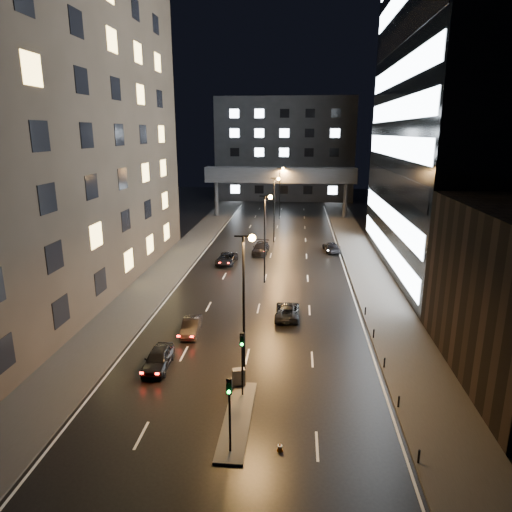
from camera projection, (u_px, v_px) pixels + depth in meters
The scene contains 23 objects.
ground at pixel (271, 255), 64.09m from camera, with size 160.00×160.00×0.00m, color black.
sidewalk_left at pixel (174, 262), 60.38m from camera, with size 5.00×110.00×0.15m, color #383533.
sidewalk_right at pixel (366, 267), 58.16m from camera, with size 5.00×110.00×0.15m, color #383533.
building_left at pixel (38, 99), 45.45m from camera, with size 15.00×48.00×40.00m, color #2D2319.
building_right_glass at pixel (488, 80), 52.11m from camera, with size 20.00×36.00×45.00m, color black.
building_far at pixel (285, 149), 116.51m from camera, with size 34.00×14.00×25.00m, color #333335.
skybridge at pixel (280, 176), 90.71m from camera, with size 30.00×3.00×10.00m.
median_island at pixel (238, 418), 27.55m from camera, with size 1.60×8.00×0.15m, color #383533.
traffic_signal_near at pixel (242, 354), 29.14m from camera, with size 0.28×0.34×4.40m.
traffic_signal_far at pixel (229, 403), 23.86m from camera, with size 0.28×0.34×4.40m.
bollard_row at pixel (391, 382), 30.89m from camera, with size 0.12×25.12×0.90m.
streetlight_near at pixel (246, 286), 31.63m from camera, with size 1.45×0.50×10.15m.
streetlight_mid_a at pixel (266, 227), 50.84m from camera, with size 1.45×0.50×10.15m.
streetlight_mid_b at pixel (275, 201), 70.05m from camera, with size 1.45×0.50×10.15m.
streetlight_far at pixel (281, 186), 89.26m from camera, with size 1.45×0.50×10.15m.
car_away_a at pixel (158, 359), 33.42m from camera, with size 1.74×4.32×1.47m, color black.
car_away_b at pixel (191, 327), 39.12m from camera, with size 1.39×3.99×1.31m, color black.
car_away_c at pixel (227, 259), 59.88m from camera, with size 2.29×4.97×1.38m, color black.
car_away_d at pixel (261, 248), 65.15m from camera, with size 2.09×5.14×1.49m, color black.
car_toward_a at pixel (287, 311), 42.57m from camera, with size 2.19×4.74×1.32m, color black.
car_toward_b at pixel (331, 247), 65.98m from camera, with size 1.93×4.74×1.38m, color black.
utility_cabinet at pixel (239, 377), 30.96m from camera, with size 0.86×0.50×1.16m, color #504F52.
cone_b at pixel (280, 447), 24.79m from camera, with size 0.35×0.35×0.51m, color orange.
Camera 1 is at (3.61, -21.78, 16.81)m, focal length 32.00 mm.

